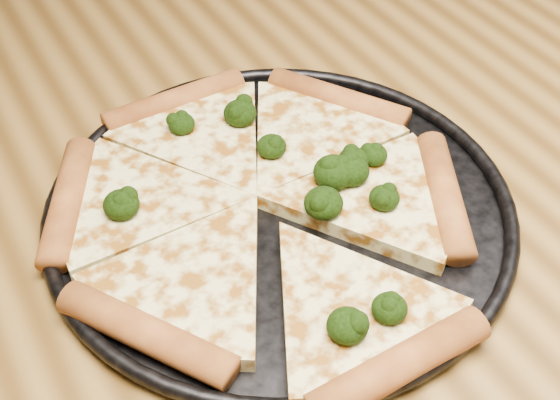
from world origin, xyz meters
TOP-DOWN VIEW (x-y plane):
  - dining_table at (0.00, 0.00)m, footprint 1.20×0.90m
  - pizza_pan at (-0.10, -0.01)m, footprint 0.36×0.36m
  - pizza at (-0.11, -0.01)m, footprint 0.33×0.35m
  - broccoli_florets at (-0.08, -0.02)m, footprint 0.22×0.27m

SIDE VIEW (x-z plane):
  - dining_table at x=0.00m, z-range 0.28..1.03m
  - pizza_pan at x=-0.10m, z-range 0.75..0.77m
  - pizza at x=-0.11m, z-range 0.75..0.78m
  - broccoli_florets at x=-0.08m, z-range 0.76..0.79m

